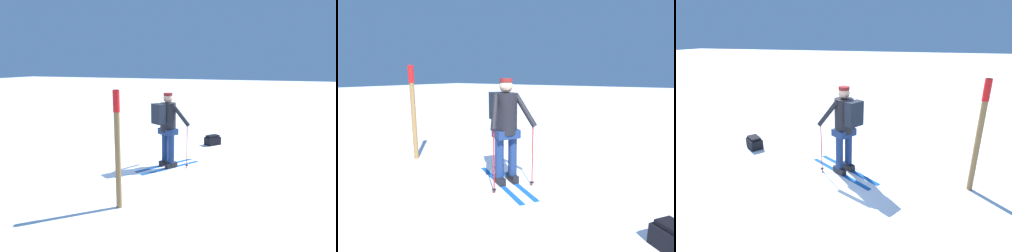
{
  "view_description": "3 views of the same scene",
  "coord_description": "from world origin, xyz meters",
  "views": [
    {
      "loc": [
        -3.17,
        7.47,
        2.47
      ],
      "look_at": [
        -0.59,
        0.36,
        1.0
      ],
      "focal_mm": 35.0,
      "sensor_mm": 36.0,
      "label": 1
    },
    {
      "loc": [
        -4.16,
        -1.97,
        1.83
      ],
      "look_at": [
        -0.59,
        0.36,
        1.0
      ],
      "focal_mm": 28.0,
      "sensor_mm": 36.0,
      "label": 2
    },
    {
      "loc": [
        4.07,
        1.67,
        2.7
      ],
      "look_at": [
        -0.59,
        0.36,
        1.0
      ],
      "focal_mm": 28.0,
      "sensor_mm": 36.0,
      "label": 3
    }
  ],
  "objects": [
    {
      "name": "trail_marker",
      "position": [
        -0.57,
        2.77,
        1.18
      ],
      "size": [
        0.11,
        0.11,
        2.03
      ],
      "color": "olive",
      "rests_on": "ground_plane"
    },
    {
      "name": "skier",
      "position": [
        -0.58,
        0.39,
        1.05
      ],
      "size": [
        1.18,
        1.6,
        1.78
      ],
      "color": "#144C9E",
      "rests_on": "ground_plane"
    },
    {
      "name": "dropped_backpack",
      "position": [
        -1.14,
        -2.11,
        0.14
      ],
      "size": [
        0.5,
        0.53,
        0.3
      ],
      "color": "black",
      "rests_on": "ground_plane"
    },
    {
      "name": "ground_plane",
      "position": [
        0.0,
        0.0,
        0.0
      ],
      "size": [
        80.0,
        80.0,
        0.0
      ],
      "primitive_type": "plane",
      "color": "white"
    }
  ]
}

